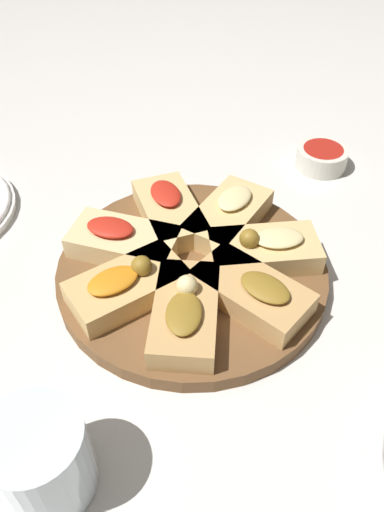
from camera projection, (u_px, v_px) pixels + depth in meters
name	position (u px, v px, depth m)	size (l,w,h in m)	color
ground_plane	(192.00, 276.00, 0.59)	(3.00, 3.00, 0.00)	silver
serving_board	(192.00, 270.00, 0.58)	(0.31, 0.31, 0.02)	brown
focaccia_slice_0	(228.00, 215.00, 0.62)	(0.08, 0.13, 0.04)	#DBB775
focaccia_slice_1	(169.00, 211.00, 0.62)	(0.14, 0.12, 0.04)	#DBB775
focaccia_slice_2	(123.00, 241.00, 0.58)	(0.14, 0.10, 0.04)	#E5C689
focaccia_slice_3	(127.00, 285.00, 0.53)	(0.10, 0.14, 0.05)	tan
focaccia_slice_4	(185.00, 312.00, 0.51)	(0.12, 0.14, 0.05)	tan
focaccia_slice_5	(252.00, 292.00, 0.53)	(0.13, 0.07, 0.04)	tan
focaccia_slice_6	(264.00, 249.00, 0.57)	(0.14, 0.13, 0.05)	#DBB775
water_glass	(41.00, 459.00, 0.39)	(0.08, 0.08, 0.08)	silver
dipping_bowl	(322.00, 157.00, 0.74)	(0.08, 0.08, 0.03)	silver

